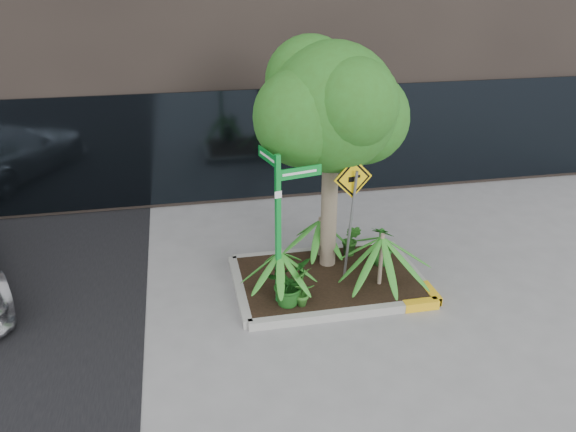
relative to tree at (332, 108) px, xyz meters
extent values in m
plane|color=gray|center=(-0.31, -0.80, -3.09)|extent=(80.00, 80.00, 0.00)
cube|color=#9E9E99|center=(-0.11, 0.60, -3.01)|extent=(3.20, 0.15, 0.15)
cube|color=#9E9E99|center=(-0.11, -1.60, -3.01)|extent=(3.20, 0.15, 0.15)
cube|color=#9E9E99|center=(-1.71, -0.50, -3.01)|extent=(0.15, 2.20, 0.15)
cube|color=#9E9E99|center=(1.49, -0.50, -3.01)|extent=(0.15, 2.20, 0.15)
cube|color=yellow|center=(1.19, -1.60, -3.01)|extent=(0.60, 0.17, 0.15)
cube|color=black|center=(-0.11, -0.50, -2.97)|extent=(3.05, 2.05, 0.06)
cylinder|color=gray|center=(0.00, -0.02, -1.72)|extent=(0.29, 0.29, 2.73)
cylinder|color=gray|center=(0.09, -0.02, -0.72)|extent=(0.52, 0.15, 0.89)
sphere|color=#2A611B|center=(0.00, -0.02, 0.00)|extent=(2.18, 2.18, 2.18)
sphere|color=#2A611B|center=(0.64, 0.26, -0.27)|extent=(1.64, 1.64, 1.64)
sphere|color=#2A611B|center=(-0.54, -0.20, -0.09)|extent=(1.64, 1.64, 1.64)
sphere|color=#2A611B|center=(0.18, -0.56, 0.19)|extent=(1.45, 1.45, 1.45)
sphere|color=#2A611B|center=(-0.27, 0.44, 0.37)|extent=(1.54, 1.54, 1.54)
cylinder|color=gray|center=(0.70, -0.91, -2.45)|extent=(0.07, 0.07, 0.96)
cylinder|color=gray|center=(-1.09, -1.01, -2.48)|extent=(0.07, 0.07, 0.91)
cylinder|color=gray|center=(-0.06, 0.34, -2.54)|extent=(0.07, 0.07, 0.79)
imported|color=#185117|center=(-1.00, -1.19, -2.55)|extent=(0.98, 0.98, 0.77)
imported|color=#1F611D|center=(0.98, -0.23, -2.56)|extent=(0.60, 0.60, 0.76)
imported|color=#2E6E22|center=(-0.78, -1.30, -2.58)|extent=(0.53, 0.53, 0.71)
imported|color=#215819|center=(0.53, 0.21, -2.61)|extent=(0.50, 0.50, 0.65)
cube|color=#0D942F|center=(-1.13, -1.10, -1.74)|extent=(0.09, 0.09, 2.69)
cube|color=#0D942F|center=(-0.78, -1.02, -0.73)|extent=(0.73, 0.19, 0.17)
cube|color=#0D942F|center=(-1.21, -0.74, -0.54)|extent=(0.19, 0.73, 0.17)
cube|color=white|center=(-0.78, -1.03, -0.73)|extent=(0.56, 0.13, 0.04)
cube|color=white|center=(-1.23, -0.74, -0.54)|extent=(0.13, 0.56, 0.04)
cube|color=white|center=(-1.13, -1.14, -1.02)|extent=(0.11, 0.03, 0.12)
cylinder|color=slate|center=(0.20, -0.66, -1.89)|extent=(0.10, 0.32, 2.07)
cube|color=yellow|center=(0.20, -0.68, -1.02)|extent=(0.69, 0.14, 0.70)
cube|color=black|center=(0.20, -0.70, -1.02)|extent=(0.61, 0.11, 0.62)
cube|color=yellow|center=(0.20, -0.70, -1.02)|extent=(0.52, 0.10, 0.53)
cube|color=black|center=(0.19, -0.71, -1.03)|extent=(0.16, 0.03, 0.09)
camera|label=1|loc=(-2.59, -8.91, 2.15)|focal=35.00mm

